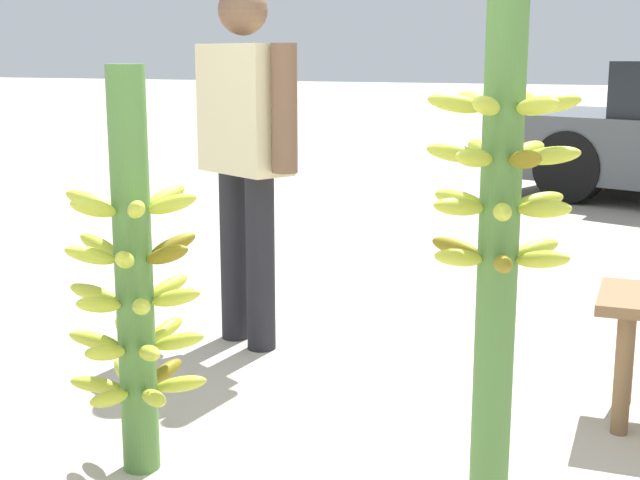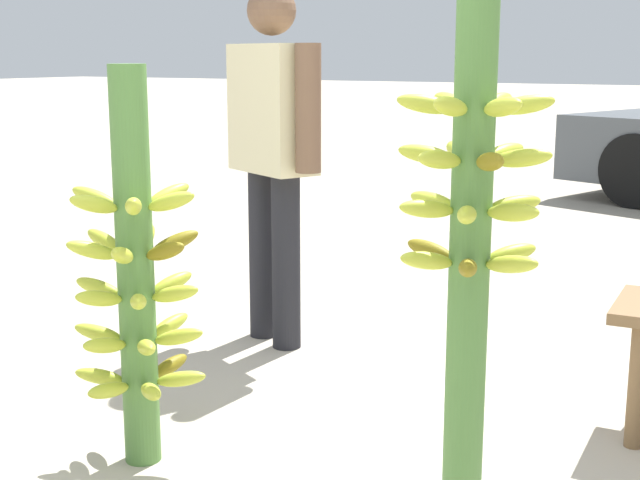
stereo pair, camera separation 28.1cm
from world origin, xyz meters
name	(u,v)px [view 2 (the right image)]	position (x,y,z in m)	size (l,w,h in m)	color
banana_stalk_left	(136,279)	(-0.62, 0.47, 0.61)	(0.43, 0.44, 1.28)	#4C7A38
banana_stalk_center	(470,253)	(0.53, 0.32, 0.85)	(0.36, 0.36, 1.58)	#4C7A38
vendor_person	(273,138)	(-0.92, 1.73, 0.94)	(0.66, 0.39, 1.60)	black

